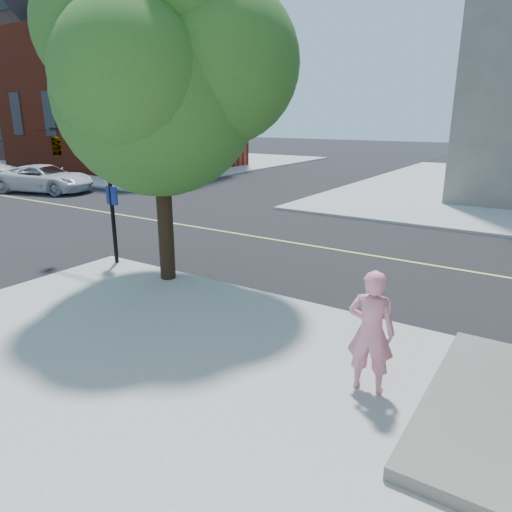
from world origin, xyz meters
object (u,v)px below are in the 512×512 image
Objects in this scene: man_on_phone at (371,332)px; car_a at (45,179)px; street_tree at (161,68)px; signal_pole at (64,148)px.

man_on_phone reaches higher than car_a.
street_tree is at bearing -27.54° from man_on_phone.
street_tree reaches higher than man_on_phone.
man_on_phone is 7.30m from street_tree.
signal_pole is 0.70× the size of car_a.
man_on_phone is 0.35× the size of car_a.
signal_pole is at bearing -136.12° from car_a.
man_on_phone is at bearing -128.74° from car_a.
car_a is at bearing -30.72° from man_on_phone.
signal_pole is at bearing -20.72° from man_on_phone.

